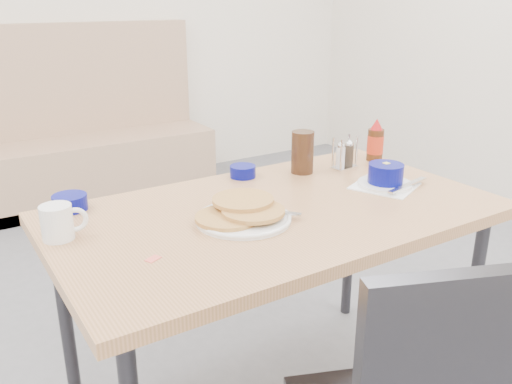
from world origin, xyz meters
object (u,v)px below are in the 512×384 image
coffee_mug (59,222)px  creamer_bowl (70,203)px  dining_table (277,226)px  syrup_bottle (375,142)px  grits_setting (386,177)px  condiment_caddy (345,157)px  amber_tumbler (302,152)px  pancake_plate (242,214)px  butter_bowl (243,171)px  booth_bench (76,151)px

coffee_mug → creamer_bowl: (0.08, 0.20, -0.03)m
dining_table → coffee_mug: (-0.64, 0.14, 0.11)m
coffee_mug → syrup_bottle: syrup_bottle is taller
grits_setting → condiment_caddy: bearing=83.3°
amber_tumbler → creamer_bowl: bearing=174.3°
coffee_mug → condiment_caddy: size_ratio=1.03×
coffee_mug → pancake_plate: bearing=-17.7°
butter_bowl → syrup_bottle: 0.58m
amber_tumbler → dining_table: bearing=-138.6°
creamer_bowl → butter_bowl: 0.63m
coffee_mug → condiment_caddy: bearing=4.4°
dining_table → coffee_mug: bearing=168.0°
coffee_mug → grits_setting: bearing=-8.8°
creamer_bowl → pancake_plate: bearing=-41.2°
coffee_mug → butter_bowl: 0.74m
butter_bowl → syrup_bottle: size_ratio=0.56×
dining_table → pancake_plate: bearing=-170.9°
pancake_plate → syrup_bottle: (0.78, 0.25, 0.05)m
dining_table → syrup_bottle: syrup_bottle is taller
booth_bench → coffee_mug: booth_bench is taller
booth_bench → creamer_bowl: size_ratio=17.64×
dining_table → butter_bowl: bearing=77.6°
butter_bowl → booth_bench: bearing=91.9°
creamer_bowl → dining_table: bearing=-31.5°
booth_bench → amber_tumbler: (0.29, -2.28, 0.49)m
amber_tumbler → syrup_bottle: size_ratio=0.92×
pancake_plate → condiment_caddy: size_ratio=2.46×
booth_bench → butter_bowl: bearing=-88.1°
creamer_bowl → amber_tumbler: 0.85m
condiment_caddy → grits_setting: bearing=-102.7°
creamer_bowl → butter_bowl: bearing=-0.9°
pancake_plate → amber_tumbler: size_ratio=1.90×
dining_table → creamer_bowl: 0.66m
pancake_plate → butter_bowl: pancake_plate is taller
coffee_mug → syrup_bottle: bearing=4.2°
creamer_bowl → condiment_caddy: size_ratio=0.87×
syrup_bottle → condiment_caddy: bearing=-176.7°
amber_tumbler → condiment_caddy: amber_tumbler is taller
dining_table → amber_tumbler: 0.41m
grits_setting → condiment_caddy: (0.03, 0.25, 0.01)m
creamer_bowl → butter_bowl: size_ratio=1.12×
booth_bench → creamer_bowl: (-0.56, -2.19, 0.43)m
coffee_mug → amber_tumbler: size_ratio=0.80×
pancake_plate → amber_tumbler: bearing=32.8°
butter_bowl → condiment_caddy: 0.41m
pancake_plate → condiment_caddy: bearing=21.6°
pancake_plate → dining_table: bearing=9.1°
pancake_plate → butter_bowl: bearing=58.7°
booth_bench → pancake_plate: booth_bench is taller
condiment_caddy → syrup_bottle: size_ratio=0.72×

